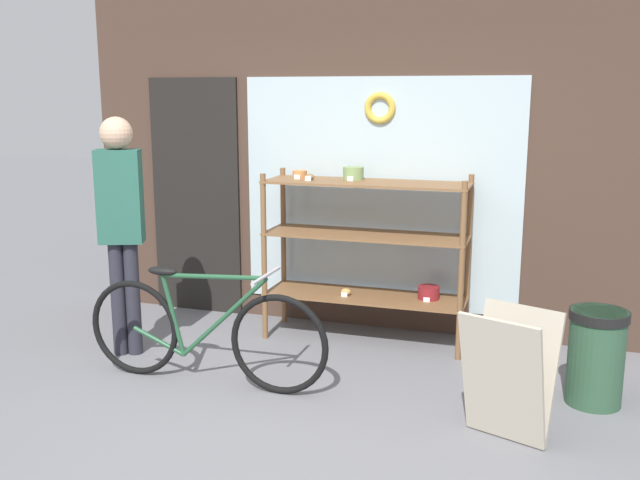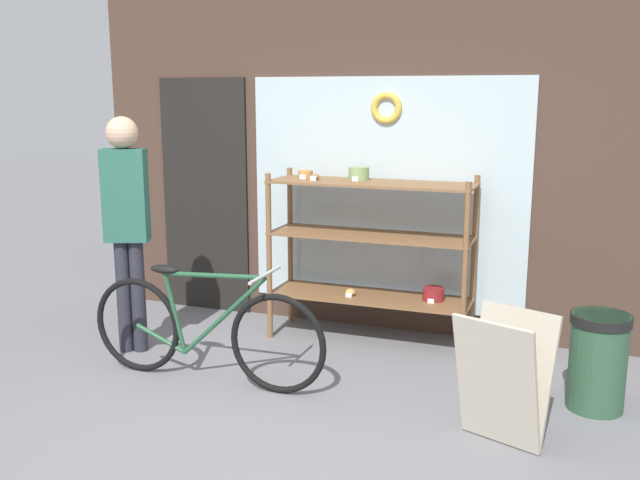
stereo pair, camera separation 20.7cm
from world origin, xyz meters
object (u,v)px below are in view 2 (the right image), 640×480
display_case (372,241)px  bicycle (204,331)px  trash_bin (598,358)px  pedestrian (126,214)px  sandwich_board (504,379)px

display_case → bicycle: bearing=-124.8°
display_case → trash_bin: size_ratio=2.57×
bicycle → pedestrian: (-0.82, 0.34, 0.71)m
trash_bin → sandwich_board: bearing=-127.2°
bicycle → pedestrian: pedestrian is taller
pedestrian → trash_bin: 3.45m
display_case → sandwich_board: (1.19, -1.41, -0.43)m
display_case → pedestrian: pedestrian is taller
sandwich_board → trash_bin: 0.84m
trash_bin → pedestrian: bearing=-177.7°
sandwich_board → trash_bin: bearing=73.7°
display_case → sandwich_board: display_case is taller
display_case → trash_bin: 1.91m
display_case → bicycle: 1.54m
bicycle → pedestrian: size_ratio=0.99×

